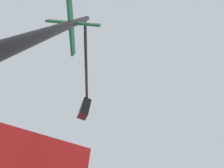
# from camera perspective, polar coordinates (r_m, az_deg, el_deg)

# --- Properties ---
(traffic_signal_near) EXTENTS (1.68, 3.23, 5.47)m
(traffic_signal_near) POSITION_cam_1_polar(r_m,az_deg,el_deg) (3.07, -15.53, 0.44)
(traffic_signal_near) COLOR black
(traffic_signal_near) RESTS_ON ground_plane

